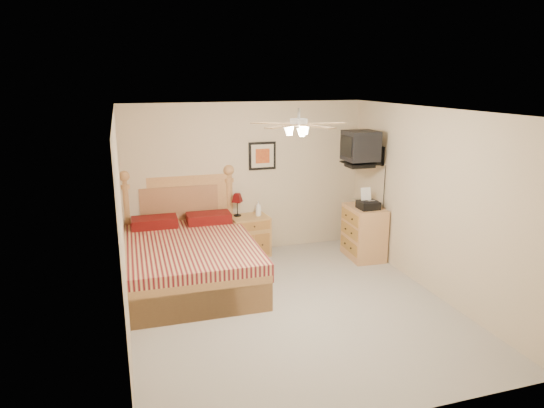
% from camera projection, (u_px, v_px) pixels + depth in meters
% --- Properties ---
extents(floor, '(4.50, 4.50, 0.00)m').
position_uv_depth(floor, '(291.00, 307.00, 6.27)').
color(floor, '#9D988E').
rests_on(floor, ground).
extents(ceiling, '(4.00, 4.50, 0.04)m').
position_uv_depth(ceiling, '(293.00, 111.00, 5.63)').
color(ceiling, white).
rests_on(ceiling, ground).
extents(wall_back, '(4.00, 0.04, 2.50)m').
position_uv_depth(wall_back, '(246.00, 179.00, 8.03)').
color(wall_back, beige).
rests_on(wall_back, ground).
extents(wall_front, '(4.00, 0.04, 2.50)m').
position_uv_depth(wall_front, '(386.00, 287.00, 3.87)').
color(wall_front, beige).
rests_on(wall_front, ground).
extents(wall_left, '(0.04, 4.50, 2.50)m').
position_uv_depth(wall_left, '(122.00, 228.00, 5.38)').
color(wall_left, beige).
rests_on(wall_left, ground).
extents(wall_right, '(0.04, 4.50, 2.50)m').
position_uv_depth(wall_right, '(432.00, 202.00, 6.53)').
color(wall_right, beige).
rests_on(wall_right, ground).
extents(bed, '(1.80, 2.35, 1.51)m').
position_uv_depth(bed, '(189.00, 234.00, 6.79)').
color(bed, '#B67A4D').
rests_on(bed, ground).
extents(nightstand, '(0.65, 0.51, 0.66)m').
position_uv_depth(nightstand, '(249.00, 236.00, 8.03)').
color(nightstand, '#AB7E37').
rests_on(nightstand, ground).
extents(table_lamp, '(0.24, 0.24, 0.38)m').
position_uv_depth(table_lamp, '(237.00, 205.00, 7.93)').
color(table_lamp, '#570809').
rests_on(table_lamp, nightstand).
extents(lotion_bottle, '(0.11, 0.11, 0.25)m').
position_uv_depth(lotion_bottle, '(258.00, 209.00, 7.95)').
color(lotion_bottle, white).
rests_on(lotion_bottle, nightstand).
extents(framed_picture, '(0.46, 0.04, 0.46)m').
position_uv_depth(framed_picture, '(262.00, 156.00, 8.00)').
color(framed_picture, black).
rests_on(framed_picture, wall_back).
extents(dresser, '(0.54, 0.75, 0.86)m').
position_uv_depth(dresser, '(364.00, 232.00, 7.89)').
color(dresser, tan).
rests_on(dresser, ground).
extents(fax_machine, '(0.31, 0.33, 0.32)m').
position_uv_depth(fax_machine, '(368.00, 199.00, 7.63)').
color(fax_machine, black).
rests_on(fax_machine, dresser).
extents(magazine_lower, '(0.25, 0.30, 0.02)m').
position_uv_depth(magazine_lower, '(356.00, 202.00, 8.03)').
color(magazine_lower, '#A89B88').
rests_on(magazine_lower, dresser).
extents(magazine_upper, '(0.26, 0.32, 0.02)m').
position_uv_depth(magazine_upper, '(357.00, 201.00, 8.02)').
color(magazine_upper, tan).
rests_on(magazine_upper, magazine_lower).
extents(wall_tv, '(0.56, 0.46, 0.58)m').
position_uv_depth(wall_tv, '(369.00, 148.00, 7.55)').
color(wall_tv, black).
rests_on(wall_tv, wall_right).
extents(ceiling_fan, '(1.14, 1.14, 0.28)m').
position_uv_depth(ceiling_fan, '(299.00, 124.00, 5.49)').
color(ceiling_fan, white).
rests_on(ceiling_fan, ceiling).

